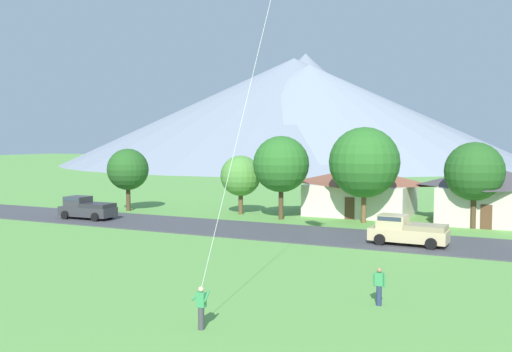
{
  "coord_description": "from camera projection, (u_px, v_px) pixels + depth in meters",
  "views": [
    {
      "loc": [
        11.37,
        -9.93,
        7.32
      ],
      "look_at": [
        -1.58,
        17.25,
        5.34
      ],
      "focal_mm": 40.2,
      "sensor_mm": 36.0,
      "label": 1
    }
  ],
  "objects": [
    {
      "name": "tree_far_right",
      "position": [
        128.0,
        170.0,
        57.82
      ],
      "size": [
        4.19,
        4.19,
        6.3
      ],
      "color": "#4C3823",
      "rests_on": "ground"
    },
    {
      "name": "tree_near_left",
      "position": [
        474.0,
        172.0,
        46.34
      ],
      "size": [
        4.76,
        4.76,
        7.05
      ],
      "color": "#4C3823",
      "rests_on": "ground"
    },
    {
      "name": "mountain_far_east_ridge",
      "position": [
        309.0,
        114.0,
        164.39
      ],
      "size": [
        117.1,
        117.1,
        28.47
      ],
      "primitive_type": "cone",
      "color": "gray",
      "rests_on": "ground"
    },
    {
      "name": "mountain_west_ridge",
      "position": [
        294.0,
        111.0,
        173.2
      ],
      "size": [
        135.82,
        135.82,
        31.45
      ],
      "primitive_type": "cone",
      "color": "gray",
      "rests_on": "ground"
    },
    {
      "name": "road_strip",
      "position": [
        354.0,
        238.0,
        41.97
      ],
      "size": [
        160.0,
        7.79,
        0.08
      ],
      "primitive_type": "cube",
      "color": "#424247",
      "rests_on": "ground"
    },
    {
      "name": "tree_near_right",
      "position": [
        364.0,
        162.0,
        49.46
      ],
      "size": [
        6.12,
        6.12,
        8.32
      ],
      "color": "brown",
      "rests_on": "ground"
    },
    {
      "name": "tree_right_of_center",
      "position": [
        281.0,
        164.0,
        51.55
      ],
      "size": [
        5.08,
        5.08,
        7.56
      ],
      "color": "#4C3823",
      "rests_on": "ground"
    },
    {
      "name": "mountain_central_ridge",
      "position": [
        305.0,
        107.0,
        195.54
      ],
      "size": [
        78.49,
        78.49,
        36.17
      ],
      "primitive_type": "cone",
      "color": "slate",
      "rests_on": "ground"
    },
    {
      "name": "watcher_person",
      "position": [
        379.0,
        286.0,
        25.07
      ],
      "size": [
        0.56,
        0.24,
        1.68
      ],
      "color": "navy",
      "rests_on": "ground"
    },
    {
      "name": "pickup_truck_sand_east_side",
      "position": [
        406.0,
        230.0,
        39.06
      ],
      "size": [
        5.27,
        2.47,
        1.99
      ],
      "color": "#C6B284",
      "rests_on": "road_strip"
    },
    {
      "name": "house_left_center",
      "position": [
        361.0,
        190.0,
        55.23
      ],
      "size": [
        10.21,
        8.21,
        4.56
      ],
      "color": "beige",
      "rests_on": "ground"
    },
    {
      "name": "house_leftmost",
      "position": [
        490.0,
        194.0,
        49.41
      ],
      "size": [
        8.83,
        8.09,
        4.92
      ],
      "color": "beige",
      "rests_on": "ground"
    },
    {
      "name": "tree_center",
      "position": [
        241.0,
        176.0,
        55.22
      ],
      "size": [
        3.91,
        3.91,
        5.69
      ],
      "color": "brown",
      "rests_on": "ground"
    },
    {
      "name": "pickup_truck_charcoal_west_side",
      "position": [
        86.0,
        208.0,
        51.68
      ],
      "size": [
        5.23,
        2.39,
        1.99
      ],
      "color": "#333338",
      "rests_on": "road_strip"
    }
  ]
}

